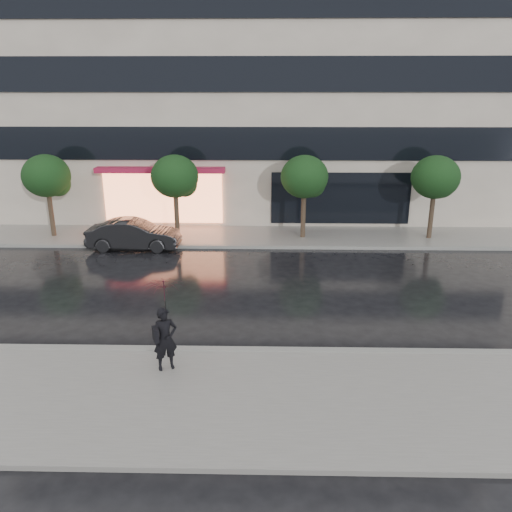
{
  "coord_description": "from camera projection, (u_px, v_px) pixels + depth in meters",
  "views": [
    {
      "loc": [
        1.25,
        -12.97,
        6.73
      ],
      "look_at": [
        0.91,
        3.15,
        1.4
      ],
      "focal_mm": 35.0,
      "sensor_mm": 36.0,
      "label": 1
    }
  ],
  "objects": [
    {
      "name": "parked_car",
      "position": [
        134.0,
        234.0,
        22.21
      ],
      "size": [
        4.09,
        1.48,
        1.34
      ],
      "primitive_type": "imported",
      "rotation": [
        0.0,
        0.0,
        1.56
      ],
      "color": "black",
      "rests_on": "ground"
    },
    {
      "name": "sidewalk_far",
      "position": [
        240.0,
        236.0,
        24.16
      ],
      "size": [
        60.0,
        3.5,
        0.12
      ],
      "primitive_type": "cube",
      "color": "slate",
      "rests_on": "ground"
    },
    {
      "name": "pedestrian_with_umbrella",
      "position": [
        165.0,
        310.0,
        12.05
      ],
      "size": [
        1.32,
        1.32,
        2.38
      ],
      "rotation": [
        0.0,
        0.0,
        0.43
      ],
      "color": "black",
      "rests_on": "sidewalk_near"
    },
    {
      "name": "ground",
      "position": [
        222.0,
        336.0,
        14.45
      ],
      "size": [
        120.0,
        120.0,
        0.0
      ],
      "primitive_type": "plane",
      "color": "black",
      "rests_on": "ground"
    },
    {
      "name": "curb_far",
      "position": [
        238.0,
        247.0,
        22.5
      ],
      "size": [
        60.0,
        0.25,
        0.14
      ],
      "primitive_type": "cube",
      "color": "gray",
      "rests_on": "ground"
    },
    {
      "name": "sidewalk_near",
      "position": [
        210.0,
        400.0,
        11.35
      ],
      "size": [
        60.0,
        4.5,
        0.12
      ],
      "primitive_type": "cube",
      "color": "slate",
      "rests_on": "ground"
    },
    {
      "name": "tree_mid_west",
      "position": [
        176.0,
        178.0,
        23.11
      ],
      "size": [
        2.2,
        2.2,
        3.99
      ],
      "color": "#33261C",
      "rests_on": "ground"
    },
    {
      "name": "curb_near",
      "position": [
        219.0,
        351.0,
        13.48
      ],
      "size": [
        60.0,
        0.25,
        0.14
      ],
      "primitive_type": "cube",
      "color": "gray",
      "rests_on": "ground"
    },
    {
      "name": "tree_far_west",
      "position": [
        48.0,
        177.0,
        23.23
      ],
      "size": [
        2.2,
        2.2,
        3.99
      ],
      "color": "#33261C",
      "rests_on": "ground"
    },
    {
      "name": "office_building",
      "position": [
        246.0,
        50.0,
        28.68
      ],
      "size": [
        30.0,
        12.76,
        18.0
      ],
      "color": "beige",
      "rests_on": "ground"
    },
    {
      "name": "tree_far_east",
      "position": [
        436.0,
        179.0,
        22.87
      ],
      "size": [
        2.2,
        2.2,
        3.99
      ],
      "color": "#33261C",
      "rests_on": "ground"
    },
    {
      "name": "tree_mid_east",
      "position": [
        306.0,
        178.0,
        22.99
      ],
      "size": [
        2.2,
        2.2,
        3.99
      ],
      "color": "#33261C",
      "rests_on": "ground"
    }
  ]
}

